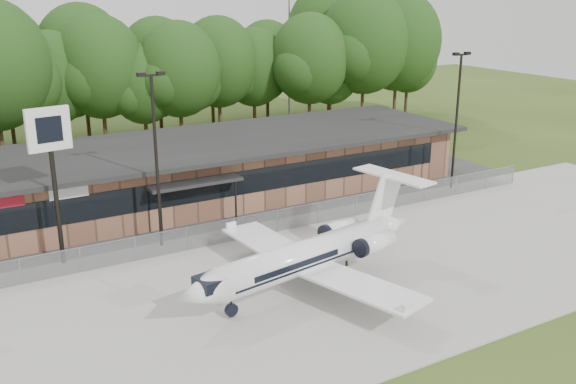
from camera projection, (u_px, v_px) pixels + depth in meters
ground at (411, 354)px, 26.66m from camera, size 160.00×160.00×0.00m
apron at (310, 281)px, 33.25m from camera, size 64.00×18.00×0.08m
parking_lot at (219, 217)px, 42.75m from camera, size 50.00×9.00×0.06m
terminal at (192, 170)px, 45.76m from camera, size 41.00×11.65×4.30m
fence at (249, 227)px, 38.81m from camera, size 46.00×0.04×1.52m
treeline at (116, 69)px, 59.06m from camera, size 72.00×12.00×15.00m
radio_mast at (289, 8)px, 73.01m from camera, size 0.20×0.20×25.00m
light_pole_mid at (156, 148)px, 36.09m from camera, size 1.55×0.30×10.23m
light_pole_right at (457, 111)px, 47.08m from camera, size 1.55×0.30×10.23m
business_jet at (311, 255)px, 32.06m from camera, size 14.94×13.40×5.03m
pole_sign at (50, 146)px, 33.46m from camera, size 2.30×0.62×8.73m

